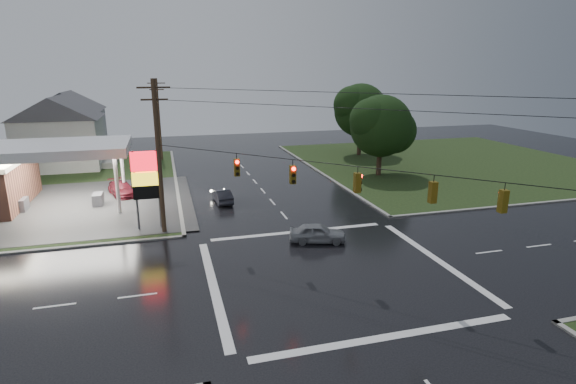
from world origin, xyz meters
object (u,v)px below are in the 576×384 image
object	(u,v)px
house_near	(60,132)
car_crossing	(317,233)
pylon_sign	(146,177)
utility_pole_n	(159,118)
tree_ne_near	(382,126)
car_pump	(122,189)
tree_ne_far	(362,110)
car_north	(222,196)
house_far	(69,121)
utility_pole_nw	(159,156)

from	to	relation	value
house_near	car_crossing	world-z (taller)	house_near
pylon_sign	utility_pole_n	distance (m)	27.56
tree_ne_near	car_pump	bearing A→B (deg)	-177.84
utility_pole_n	car_pump	size ratio (longest dim) A/B	2.30
tree_ne_far	car_north	distance (m)	28.55
house_near	pylon_sign	bearing A→B (deg)	-67.72
house_far	car_north	world-z (taller)	house_far
pylon_sign	tree_ne_near	size ratio (longest dim) A/B	0.67
car_north	utility_pole_n	bearing A→B (deg)	-81.20
utility_pole_n	tree_ne_near	world-z (taller)	utility_pole_n
tree_ne_far	car_crossing	size ratio (longest dim) A/B	2.52
car_north	car_pump	bearing A→B (deg)	-33.14
house_near	car_pump	xyz separation A→B (m)	(7.69, -15.04, -3.74)
pylon_sign	tree_ne_near	xyz separation A→B (m)	(24.64, 11.49, 1.55)
car_crossing	utility_pole_n	bearing A→B (deg)	33.04
pylon_sign	utility_pole_nw	bearing A→B (deg)	-45.00
house_far	car_north	distance (m)	36.64
pylon_sign	utility_pole_n	bearing A→B (deg)	87.92
house_near	tree_ne_near	world-z (taller)	tree_ne_near
house_far	tree_ne_near	xyz separation A→B (m)	(36.09, -26.01, 1.16)
utility_pole_n	house_near	bearing A→B (deg)	-170.09
utility_pole_n	tree_ne_far	distance (m)	26.96
house_near	car_north	size ratio (longest dim) A/B	2.95
house_near	house_far	xyz separation A→B (m)	(-1.00, 12.00, 0.00)
house_near	car_north	xyz separation A→B (m)	(16.57, -19.92, -3.79)
utility_pole_n	tree_ne_far	bearing A→B (deg)	-8.55
car_north	car_pump	world-z (taller)	car_pump
tree_ne_far	house_near	bearing A→B (deg)	176.99
pylon_sign	car_pump	world-z (taller)	pylon_sign
car_north	car_pump	distance (m)	10.14
utility_pole_n	car_pump	distance (m)	18.10
utility_pole_nw	tree_ne_near	xyz separation A→B (m)	(23.64, 12.49, -0.16)
utility_pole_nw	utility_pole_n	xyz separation A→B (m)	(0.00, 28.50, -0.25)
house_far	car_pump	bearing A→B (deg)	-72.19
house_far	tree_ne_near	world-z (taller)	tree_ne_near
tree_ne_near	house_far	bearing A→B (deg)	144.23
tree_ne_far	car_crossing	world-z (taller)	tree_ne_far
utility_pole_n	tree_ne_far	world-z (taller)	utility_pole_n
pylon_sign	utility_pole_n	world-z (taller)	utility_pole_n
utility_pole_nw	car_crossing	distance (m)	12.36
pylon_sign	tree_ne_near	world-z (taller)	tree_ne_near
tree_ne_near	car_pump	distance (m)	27.86
utility_pole_nw	car_north	xyz separation A→B (m)	(5.12, 6.58, -5.10)
house_near	car_crossing	distance (m)	38.23
pylon_sign	car_north	xyz separation A→B (m)	(6.12, 5.58, -3.39)
car_crossing	car_pump	bearing A→B (deg)	56.69
utility_pole_nw	house_near	distance (m)	28.90
tree_ne_near	pylon_sign	bearing A→B (deg)	-154.99
car_north	house_far	bearing A→B (deg)	-65.52
pylon_sign	car_pump	xyz separation A→B (m)	(-2.76, 10.46, -3.35)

